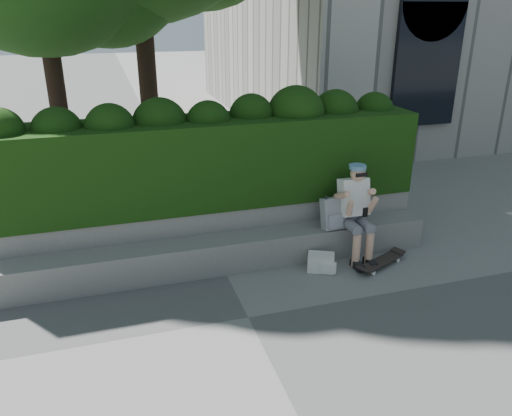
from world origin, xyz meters
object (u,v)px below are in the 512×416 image
object	(u,v)px
person	(355,208)
backpack_plaid	(332,214)
backpack_ground	(321,262)
skateboard	(381,262)

from	to	relation	value
person	backpack_plaid	distance (m)	0.32
person	backpack_ground	xyz separation A→B (m)	(-0.60, -0.25, -0.64)
backpack_plaid	skateboard	bearing A→B (deg)	-45.48
person	skateboard	size ratio (longest dim) A/B	1.68
person	skateboard	xyz separation A→B (m)	(0.25, -0.40, -0.68)
person	backpack_ground	bearing A→B (deg)	-157.08
backpack_plaid	person	bearing A→B (deg)	-19.27
skateboard	backpack_plaid	size ratio (longest dim) A/B	1.85
skateboard	backpack_ground	world-z (taller)	backpack_ground
backpack_plaid	backpack_ground	world-z (taller)	backpack_plaid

